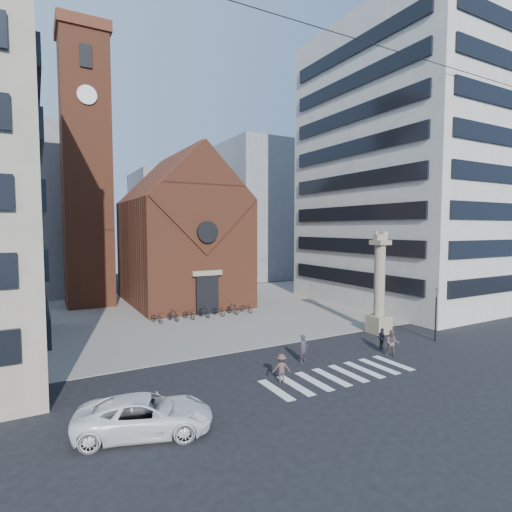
# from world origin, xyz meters

# --- Properties ---
(ground) EXTENTS (120.00, 120.00, 0.00)m
(ground) POSITION_xyz_m (0.00, 0.00, 0.00)
(ground) COLOR black
(ground) RESTS_ON ground
(piazza) EXTENTS (46.00, 30.00, 0.05)m
(piazza) POSITION_xyz_m (0.00, 19.00, 0.03)
(piazza) COLOR gray
(piazza) RESTS_ON ground
(zebra_crossing) EXTENTS (10.20, 3.20, 0.01)m
(zebra_crossing) POSITION_xyz_m (0.55, -3.00, 0.01)
(zebra_crossing) COLOR white
(zebra_crossing) RESTS_ON ground
(church) EXTENTS (12.00, 16.65, 18.00)m
(church) POSITION_xyz_m (0.00, 25.04, 7.98)
(church) COLOR brown
(church) RESTS_ON ground
(campanile) EXTENTS (5.50, 5.50, 31.20)m
(campanile) POSITION_xyz_m (-10.00, 28.00, 15.74)
(campanile) COLOR brown
(campanile) RESTS_ON ground
(building_right) EXTENTS (18.00, 22.00, 32.00)m
(building_right) POSITION_xyz_m (24.00, 12.00, 16.00)
(building_right) COLOR beige
(building_right) RESTS_ON ground
(bg_block_mid) EXTENTS (14.00, 12.00, 18.00)m
(bg_block_mid) POSITION_xyz_m (6.00, 45.00, 9.00)
(bg_block_mid) COLOR gray
(bg_block_mid) RESTS_ON ground
(bg_block_right) EXTENTS (16.00, 14.00, 24.00)m
(bg_block_right) POSITION_xyz_m (22.00, 42.00, 12.00)
(bg_block_right) COLOR gray
(bg_block_right) RESTS_ON ground
(lion_column) EXTENTS (1.63, 1.60, 8.68)m
(lion_column) POSITION_xyz_m (10.01, 3.00, 3.46)
(lion_column) COLOR tan
(lion_column) RESTS_ON ground
(traffic_light) EXTENTS (0.13, 0.16, 4.30)m
(traffic_light) POSITION_xyz_m (12.00, -1.00, 2.29)
(traffic_light) COLOR black
(traffic_light) RESTS_ON ground
(white_car) EXTENTS (6.37, 4.35, 1.62)m
(white_car) POSITION_xyz_m (-11.41, -4.18, 0.81)
(white_car) COLOR white
(white_car) RESTS_ON ground
(pedestrian_0) EXTENTS (0.74, 0.55, 1.86)m
(pedestrian_0) POSITION_xyz_m (-0.04, -0.09, 0.93)
(pedestrian_0) COLOR #342B3D
(pedestrian_0) RESTS_ON ground
(pedestrian_1) EXTENTS (1.15, 1.14, 1.87)m
(pedestrian_1) POSITION_xyz_m (6.10, -2.03, 0.94)
(pedestrian_1) COLOR #624F4F
(pedestrian_1) RESTS_ON ground
(pedestrian_2) EXTENTS (0.58, 0.98, 1.56)m
(pedestrian_2) POSITION_xyz_m (6.78, -0.44, 0.78)
(pedestrian_2) COLOR #23242A
(pedestrian_2) RESTS_ON ground
(pedestrian_3) EXTENTS (1.22, 0.97, 1.65)m
(pedestrian_3) POSITION_xyz_m (-3.12, -2.18, 0.83)
(pedestrian_3) COLOR #523736
(pedestrian_3) RESTS_ON ground
(scooter_0) EXTENTS (1.22, 2.00, 0.99)m
(scooter_0) POSITION_xyz_m (-5.61, 15.53, 0.55)
(scooter_0) COLOR black
(scooter_0) RESTS_ON piazza
(scooter_1) EXTENTS (1.07, 1.90, 1.10)m
(scooter_1) POSITION_xyz_m (-4.04, 15.53, 0.60)
(scooter_1) COLOR black
(scooter_1) RESTS_ON piazza
(scooter_2) EXTENTS (1.22, 2.00, 0.99)m
(scooter_2) POSITION_xyz_m (-2.47, 15.53, 0.55)
(scooter_2) COLOR black
(scooter_2) RESTS_ON piazza
(scooter_3) EXTENTS (1.07, 1.90, 1.10)m
(scooter_3) POSITION_xyz_m (-0.89, 15.53, 0.60)
(scooter_3) COLOR black
(scooter_3) RESTS_ON piazza
(scooter_4) EXTENTS (1.22, 2.00, 0.99)m
(scooter_4) POSITION_xyz_m (0.68, 15.53, 0.55)
(scooter_4) COLOR black
(scooter_4) RESTS_ON piazza
(scooter_5) EXTENTS (1.07, 1.90, 1.10)m
(scooter_5) POSITION_xyz_m (2.25, 15.53, 0.60)
(scooter_5) COLOR black
(scooter_5) RESTS_ON piazza
(scooter_6) EXTENTS (1.22, 2.00, 0.99)m
(scooter_6) POSITION_xyz_m (3.83, 15.53, 0.55)
(scooter_6) COLOR black
(scooter_6) RESTS_ON piazza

